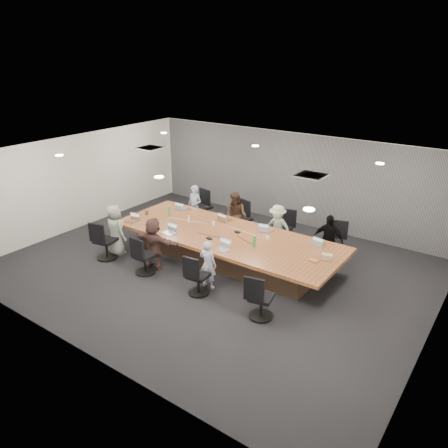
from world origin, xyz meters
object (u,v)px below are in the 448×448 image
Objects in this scene: conference_table at (226,246)px; mug_brown at (147,212)px; chair_0 at (202,210)px; laptop_1 at (225,219)px; chair_7 at (261,301)px; bottle_clear at (189,219)px; chair_6 at (198,279)px; bottle_green_right at (254,241)px; person_5 at (154,243)px; laptop_5 at (169,233)px; canvas_bag at (327,257)px; chair_5 at (145,259)px; person_4 at (115,230)px; person_2 at (277,228)px; bottle_green_left at (169,211)px; laptop_3 at (319,244)px; laptop_4 at (131,221)px; person_1 at (236,216)px; stapler at (226,242)px; snack_packet at (314,261)px; laptop_6 at (222,249)px; chair_1 at (242,222)px; chair_2 at (283,232)px; chair_4 at (106,243)px; chair_3 at (332,244)px; person_0 at (195,206)px; person_3 at (328,240)px; person_6 at (208,264)px.

mug_brown reaches higher than conference_table.
laptop_1 is (1.51, -0.90, 0.31)m from chair_0.
chair_7 is 3.76× the size of bottle_clear.
chair_6 is 2.78× the size of bottle_green_right.
mug_brown is (-3.09, 1.55, 0.43)m from chair_6.
laptop_5 is at bearing -95.12° from person_5.
laptop_1 is (-1.06, 2.50, 0.38)m from chair_6.
conference_table is 25.72× the size of canvas_bag.
chair_5 is 0.56× the size of person_4.
person_2 is (2.85, -0.35, 0.20)m from chair_0.
laptop_3 is at bearing 7.54° from bottle_green_left.
laptop_1 is at bearing 24.57° from laptop_4.
person_1 is (-0.62, 1.35, 0.28)m from conference_table.
chair_5 is 2.14m from mug_brown.
stapler is 0.73× the size of canvas_bag.
person_4 is (-2.62, -1.35, 0.28)m from conference_table.
conference_table is 8.10× the size of chair_6.
snack_packet is (2.45, -0.13, 0.36)m from conference_table.
chair_6 is 1.62m from chair_7.
laptop_5 is at bearing -172.64° from laptop_6.
chair_1 is 2.63× the size of laptop_4.
chair_2 is 2.22m from stapler.
person_2 reaches higher than chair_1.
chair_0 is 5.39m from chair_7.
laptop_1 is at bearing 20.54° from bottle_green_left.
bottle_clear is at bearing 40.57° from chair_4.
snack_packet is (-0.20, -0.27, -0.04)m from canvas_bag.
person_2 is (0.72, 1.35, 0.23)m from conference_table.
mug_brown is at bearing 163.46° from laptop_5.
person_4 is 3.87× the size of laptop_5.
chair_3 reaches higher than chair_6.
chair_4 is 0.64× the size of person_0.
canvas_bag reaches higher than chair_6.
chair_0 reaches higher than laptop_4.
person_0 is 1.03× the size of person_2.
person_3 is 4.41× the size of laptop_4.
person_5 reaches higher than laptop_1.
stapler is (-1.86, -2.15, 0.37)m from chair_3.
person_2 is 1.55m from laptop_3.
chair_3 is 1.50m from person_2.
chair_6 is 0.54× the size of person_4.
chair_1 is 1.83m from bottle_clear.
person_4 is at bearing 30.76° from chair_2.
laptop_4 is (-0.49, -2.15, 0.10)m from person_0.
person_6 reaches higher than canvas_bag.
person_6 is 3.04m from bottle_green_left.
person_1 is at bearing 78.53° from chair_5.
person_0 is 11.02× the size of mug_brown.
person_5 is at bearing 161.56° from chair_7.
person_4 is 1.20m from mug_brown.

